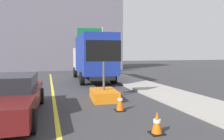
{
  "coord_description": "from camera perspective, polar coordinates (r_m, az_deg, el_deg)",
  "views": [
    {
      "loc": [
        -0.23,
        1.76,
        2.09
      ],
      "look_at": [
        1.11,
        6.08,
        1.74
      ],
      "focal_mm": 33.38,
      "sensor_mm": 36.0,
      "label": 1
    }
  ],
  "objects": [
    {
      "name": "arrow_board_trailer",
      "position": [
        9.51,
        -2.27,
        -5.3
      ],
      "size": [
        1.6,
        1.89,
        2.7
      ],
      "color": "orange",
      "rests_on": "ground"
    },
    {
      "name": "box_truck",
      "position": [
        16.06,
        -5.3,
        3.56
      ],
      "size": [
        2.65,
        7.65,
        3.42
      ],
      "color": "black",
      "rests_on": "ground"
    },
    {
      "name": "pickup_car",
      "position": [
        7.73,
        -26.54,
        -6.4
      ],
      "size": [
        2.17,
        5.21,
        1.38
      ],
      "color": "#591414",
      "rests_on": "ground"
    },
    {
      "name": "highway_guide_sign",
      "position": [
        22.55,
        -4.53,
        7.84
      ],
      "size": [
        2.78,
        0.35,
        5.0
      ],
      "color": "gray",
      "rests_on": "ground"
    },
    {
      "name": "far_building_block",
      "position": [
        29.2,
        -14.83,
        10.58
      ],
      "size": [
        16.52,
        6.04,
        10.56
      ],
      "primitive_type": "cube",
      "color": "slate",
      "rests_on": "ground"
    },
    {
      "name": "traffic_cone_mid_lane",
      "position": [
        5.73,
        12.2,
        -13.95
      ],
      "size": [
        0.36,
        0.36,
        0.6
      ],
      "color": "black",
      "rests_on": "ground"
    },
    {
      "name": "traffic_cone_far_lane",
      "position": [
        7.73,
        2.24,
        -8.44
      ],
      "size": [
        0.36,
        0.36,
        0.75
      ],
      "color": "black",
      "rests_on": "ground"
    }
  ]
}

